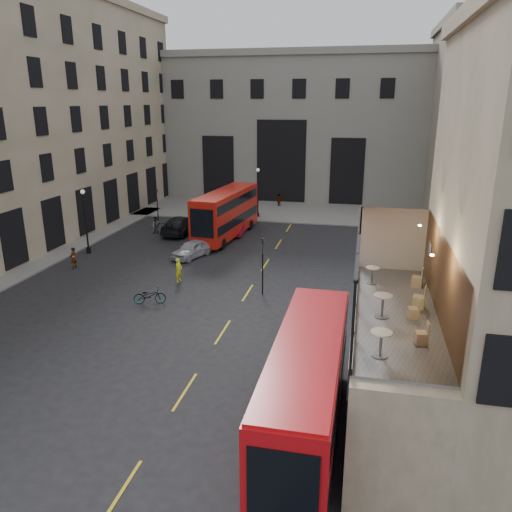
% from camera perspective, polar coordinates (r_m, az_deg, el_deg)
% --- Properties ---
extents(ground, '(140.00, 140.00, 0.00)m').
position_cam_1_polar(ground, '(22.18, -3.06, -15.81)').
color(ground, black).
rests_on(ground, ground).
extents(host_building_main, '(7.26, 11.40, 15.10)m').
position_cam_1_polar(host_building_main, '(19.05, 26.82, 2.31)').
color(host_building_main, '#C8B396').
rests_on(host_building_main, ground).
extents(host_frontage, '(3.00, 11.00, 4.50)m').
position_cam_1_polar(host_frontage, '(20.48, 15.10, -12.13)').
color(host_frontage, '#C8B396').
rests_on(host_frontage, ground).
extents(cafe_floor, '(3.00, 10.00, 0.10)m').
position_cam_1_polar(cafe_floor, '(19.48, 15.62, -6.21)').
color(cafe_floor, slate).
rests_on(cafe_floor, host_frontage).
extents(gateway, '(35.00, 10.60, 18.00)m').
position_cam_1_polar(gateway, '(66.70, 3.68, 14.90)').
color(gateway, gray).
rests_on(gateway, ground).
extents(pavement_far, '(40.00, 12.00, 0.12)m').
position_cam_1_polar(pavement_far, '(58.23, 1.03, 5.33)').
color(pavement_far, slate).
rests_on(pavement_far, ground).
extents(traffic_light_near, '(0.16, 0.20, 3.80)m').
position_cam_1_polar(traffic_light_near, '(32.00, 0.76, -0.33)').
color(traffic_light_near, black).
rests_on(traffic_light_near, ground).
extents(traffic_light_far, '(0.16, 0.20, 3.80)m').
position_cam_1_polar(traffic_light_far, '(51.00, -11.22, 6.01)').
color(traffic_light_far, black).
rests_on(traffic_light_far, ground).
extents(street_lamp_a, '(0.36, 0.36, 5.33)m').
position_cam_1_polar(street_lamp_a, '(43.22, -18.85, 3.36)').
color(street_lamp_a, black).
rests_on(street_lamp_a, ground).
extents(street_lamp_b, '(0.36, 0.36, 5.33)m').
position_cam_1_polar(street_lamp_b, '(53.94, 0.21, 6.90)').
color(street_lamp_b, black).
rests_on(street_lamp_b, ground).
extents(bus_near, '(2.45, 10.33, 4.12)m').
position_cam_1_polar(bus_near, '(18.60, 5.82, -14.57)').
color(bus_near, red).
rests_on(bus_near, ground).
extents(bus_far, '(3.57, 11.07, 4.34)m').
position_cam_1_polar(bus_far, '(45.89, -3.42, 5.08)').
color(bus_far, red).
rests_on(bus_far, ground).
extents(car_a, '(2.86, 4.30, 1.36)m').
position_cam_1_polar(car_a, '(40.61, -7.33, 0.80)').
color(car_a, '#A8AAB1').
rests_on(car_a, ground).
extents(car_b, '(1.72, 4.51, 1.47)m').
position_cam_1_polar(car_b, '(47.62, -2.18, 3.45)').
color(car_b, maroon).
rests_on(car_b, ground).
extents(car_c, '(2.66, 5.83, 1.65)m').
position_cam_1_polar(car_c, '(48.13, -8.55, 3.53)').
color(car_c, black).
rests_on(car_c, ground).
extents(bicycle, '(2.09, 1.28, 1.04)m').
position_cam_1_polar(bicycle, '(31.85, -12.06, -4.45)').
color(bicycle, gray).
rests_on(bicycle, ground).
extents(cyclist, '(0.53, 0.69, 1.68)m').
position_cam_1_polar(cyclist, '(35.17, -8.83, -1.61)').
color(cyclist, yellow).
rests_on(cyclist, ground).
extents(pedestrian_a, '(0.87, 0.71, 1.67)m').
position_cam_1_polar(pedestrian_a, '(48.33, -11.35, 3.45)').
color(pedestrian_a, gray).
rests_on(pedestrian_a, ground).
extents(pedestrian_b, '(1.01, 1.20, 1.62)m').
position_cam_1_polar(pedestrian_b, '(53.07, -0.03, 4.99)').
color(pedestrian_b, gray).
rests_on(pedestrian_b, ground).
extents(pedestrian_c, '(0.98, 0.81, 1.56)m').
position_cam_1_polar(pedestrian_c, '(59.78, 2.66, 6.34)').
color(pedestrian_c, gray).
rests_on(pedestrian_c, ground).
extents(pedestrian_d, '(0.90, 0.92, 1.59)m').
position_cam_1_polar(pedestrian_d, '(49.89, 13.14, 3.72)').
color(pedestrian_d, gray).
rests_on(pedestrian_d, ground).
extents(pedestrian_e, '(0.45, 0.63, 1.63)m').
position_cam_1_polar(pedestrian_e, '(39.94, -20.14, -0.23)').
color(pedestrian_e, gray).
rests_on(pedestrian_e, ground).
extents(cafe_table_near, '(0.66, 0.66, 0.83)m').
position_cam_1_polar(cafe_table_near, '(15.85, 14.10, -9.30)').
color(cafe_table_near, white).
rests_on(cafe_table_near, cafe_floor).
extents(cafe_table_mid, '(0.68, 0.68, 0.86)m').
position_cam_1_polar(cafe_table_mid, '(18.59, 14.28, -5.18)').
color(cafe_table_mid, beige).
rests_on(cafe_table_mid, cafe_floor).
extents(cafe_table_far, '(0.58, 0.58, 0.72)m').
position_cam_1_polar(cafe_table_far, '(21.92, 13.16, -1.88)').
color(cafe_table_far, beige).
rests_on(cafe_table_far, cafe_floor).
extents(cafe_chair_a, '(0.42, 0.42, 0.76)m').
position_cam_1_polar(cafe_chair_a, '(17.13, 18.43, -8.79)').
color(cafe_chair_a, tan).
rests_on(cafe_chair_a, cafe_floor).
extents(cafe_chair_b, '(0.42, 0.42, 0.75)m').
position_cam_1_polar(cafe_chair_b, '(18.95, 17.56, -6.15)').
color(cafe_chair_b, tan).
rests_on(cafe_chair_b, cafe_floor).
extents(cafe_chair_c, '(0.51, 0.51, 0.88)m').
position_cam_1_polar(cafe_chair_c, '(19.92, 18.14, -4.93)').
color(cafe_chair_c, '#D6C07B').
rests_on(cafe_chair_c, cafe_floor).
extents(cafe_chair_d, '(0.50, 0.50, 0.86)m').
position_cam_1_polar(cafe_chair_d, '(22.09, 17.96, -2.74)').
color(cafe_chair_d, tan).
rests_on(cafe_chair_d, cafe_floor).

